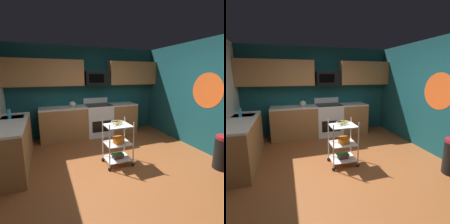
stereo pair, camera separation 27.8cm
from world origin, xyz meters
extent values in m
cube|color=brown|center=(0.00, 0.00, -0.02)|extent=(4.40, 4.80, 0.04)
cube|color=#14474C|center=(0.00, 2.43, 1.30)|extent=(4.52, 0.06, 2.60)
cube|color=#14474C|center=(2.23, 0.00, 1.30)|extent=(0.06, 4.80, 2.60)
cylinder|color=#E5591E|center=(2.20, 0.10, 1.45)|extent=(0.00, 0.80, 0.80)
cube|color=#9E6B3D|center=(0.00, 2.10, 0.44)|extent=(2.83, 0.60, 0.88)
cube|color=silver|center=(0.00, 2.10, 0.90)|extent=(2.83, 0.60, 0.04)
cube|color=#9E6B3D|center=(-1.90, 0.89, 0.44)|extent=(0.60, 1.81, 0.88)
cube|color=silver|center=(-1.90, 0.89, 0.90)|extent=(0.60, 1.81, 0.04)
cube|color=#B7BABC|center=(-1.90, 1.35, 0.84)|extent=(0.44, 0.36, 0.16)
cube|color=white|center=(0.24, 2.10, 0.46)|extent=(0.76, 0.64, 0.92)
cube|color=black|center=(0.24, 1.78, 0.35)|extent=(0.56, 0.01, 0.32)
cube|color=white|center=(0.24, 2.39, 1.01)|extent=(0.76, 0.06, 0.18)
cube|color=black|center=(0.24, 2.10, 0.93)|extent=(0.72, 0.60, 0.02)
cube|color=#9E6B3D|center=(-1.18, 2.23, 1.85)|extent=(2.04, 0.33, 0.70)
cube|color=#9E6B3D|center=(1.42, 2.23, 1.85)|extent=(1.56, 0.33, 0.70)
cube|color=black|center=(0.24, 2.21, 1.70)|extent=(0.70, 0.38, 0.40)
cube|color=black|center=(0.18, 2.02, 1.70)|extent=(0.44, 0.01, 0.24)
cylinder|color=silver|center=(-0.18, 0.05, 0.47)|extent=(0.02, 0.02, 0.88)
cylinder|color=black|center=(-0.18, 0.05, 0.04)|extent=(0.07, 0.02, 0.07)
cylinder|color=silver|center=(0.32, 0.05, 0.47)|extent=(0.02, 0.02, 0.88)
cylinder|color=black|center=(0.32, 0.05, 0.04)|extent=(0.07, 0.02, 0.07)
cylinder|color=silver|center=(-0.18, 0.45, 0.47)|extent=(0.02, 0.02, 0.88)
cylinder|color=black|center=(-0.18, 0.45, 0.04)|extent=(0.07, 0.02, 0.07)
cylinder|color=silver|center=(0.32, 0.45, 0.47)|extent=(0.02, 0.02, 0.88)
cylinder|color=black|center=(0.32, 0.45, 0.04)|extent=(0.07, 0.02, 0.07)
cube|color=silver|center=(0.07, 0.25, 0.12)|extent=(0.50, 0.41, 0.02)
cube|color=silver|center=(0.07, 0.25, 0.45)|extent=(0.50, 0.41, 0.02)
cube|color=silver|center=(0.07, 0.25, 0.82)|extent=(0.50, 0.41, 0.02)
torus|color=silver|center=(0.07, 0.25, 0.89)|extent=(0.27, 0.27, 0.01)
cylinder|color=silver|center=(0.07, 0.25, 0.84)|extent=(0.12, 0.12, 0.02)
ellipsoid|color=yellow|center=(0.12, 0.26, 0.87)|extent=(0.17, 0.09, 0.04)
ellipsoid|color=yellow|center=(0.02, 0.24, 0.87)|extent=(0.17, 0.09, 0.04)
cylinder|color=orange|center=(0.09, 0.25, 0.51)|extent=(0.24, 0.24, 0.11)
torus|color=orange|center=(0.09, 0.25, 0.57)|extent=(0.25, 0.25, 0.01)
cube|color=#1E4C8C|center=(0.07, 0.25, 0.14)|extent=(0.21, 0.14, 0.03)
cube|color=#B22626|center=(0.07, 0.25, 0.17)|extent=(0.21, 0.17, 0.03)
cube|color=#26723F|center=(0.07, 0.25, 0.20)|extent=(0.24, 0.16, 0.03)
sphere|color=beige|center=(-0.52, 2.10, 0.99)|extent=(0.18, 0.18, 0.18)
sphere|color=black|center=(-0.52, 2.10, 1.08)|extent=(0.03, 0.03, 0.03)
cone|color=beige|center=(-0.44, 2.10, 1.01)|extent=(0.09, 0.04, 0.06)
torus|color=black|center=(-0.52, 2.10, 1.10)|extent=(0.12, 0.01, 0.12)
cylinder|color=#2D8CBF|center=(-1.93, 1.18, 1.02)|extent=(0.06, 0.06, 0.20)
cylinder|color=black|center=(1.90, -0.67, 0.30)|extent=(0.34, 0.34, 0.60)
camera|label=1|loc=(-1.24, -2.76, 1.80)|focal=27.76mm
camera|label=2|loc=(-0.98, -2.85, 1.80)|focal=27.76mm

